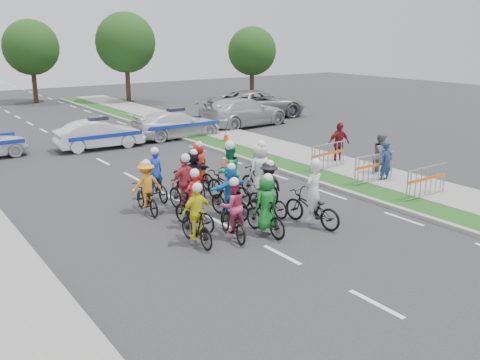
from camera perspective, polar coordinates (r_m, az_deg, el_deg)
ground at (r=13.32m, az=4.49°, el=-7.98°), size 90.00×90.00×0.00m
curb_right at (r=20.04m, az=6.78°, el=0.23°), size 0.20×60.00×0.12m
grass_strip at (r=20.49m, az=8.25°, el=0.51°), size 1.20×60.00×0.11m
sidewalk_right at (r=21.73m, az=11.73°, el=1.23°), size 2.40×60.00×0.13m
rider_0 at (r=15.14m, az=7.70°, el=-2.53°), size 0.98×2.01×1.96m
rider_1 at (r=14.34m, az=2.76°, el=-3.29°), size 0.74×1.66×1.74m
rider_2 at (r=14.11m, az=-0.80°, el=-3.79°), size 0.90×1.74×1.69m
rider_3 at (r=13.71m, az=-4.66°, el=-4.35°), size 0.85×1.60×1.68m
rider_4 at (r=15.91m, az=2.99°, el=-1.43°), size 0.99×1.72×1.71m
rider_5 at (r=15.64m, az=-1.06°, el=-1.54°), size 1.39×1.65×1.67m
rider_6 at (r=14.89m, az=-4.94°, el=-3.03°), size 0.85×1.77×1.74m
rider_7 at (r=17.21m, az=2.12°, el=0.26°), size 0.86×1.93×2.01m
rider_8 at (r=16.94m, az=-1.24°, el=-0.05°), size 1.02×2.10×2.06m
rider_9 at (r=16.15m, az=-5.87°, el=-1.07°), size 0.96×1.79×1.85m
rider_10 at (r=16.32m, az=-9.94°, el=-1.25°), size 0.97×1.68×1.68m
rider_11 at (r=17.54m, az=-5.02°, el=0.28°), size 1.33×1.59×1.67m
rider_12 at (r=17.63m, az=-9.08°, el=-0.21°), size 0.61×1.73×1.76m
rider_13 at (r=18.69m, az=-4.45°, el=1.10°), size 0.78×1.67×1.70m
police_car_1 at (r=26.02m, az=-14.78°, el=4.72°), size 4.11×1.61×1.33m
police_car_2 at (r=28.01m, az=-6.80°, el=5.92°), size 4.79×1.97×1.39m
civilian_sedan at (r=31.23m, az=0.37°, el=7.26°), size 5.96×3.01×1.66m
civilian_suv at (r=34.67m, az=1.93°, el=8.13°), size 6.63×3.83×1.74m
spectator_0 at (r=19.96m, az=15.31°, el=1.81°), size 0.58×0.40×1.53m
spectator_1 at (r=20.84m, az=14.84°, el=2.60°), size 0.97×0.86×1.67m
spectator_2 at (r=22.48m, az=10.48°, el=3.87°), size 1.07×0.57×1.74m
barrier_0 at (r=18.38m, az=19.23°, el=-0.33°), size 2.00×0.50×1.12m
barrier_1 at (r=19.69m, az=14.10°, el=1.10°), size 2.00×0.52×1.12m
barrier_2 at (r=21.25m, az=9.38°, el=2.40°), size 2.04×0.71×1.12m
cone_0 at (r=22.10m, az=-1.24°, el=2.53°), size 0.40×0.40×0.70m
cone_1 at (r=26.51m, az=-1.49°, el=4.70°), size 0.40×0.40×0.70m
tree_1 at (r=42.85m, az=-12.10°, el=14.13°), size 4.55×4.55×6.82m
tree_2 at (r=43.84m, az=1.30°, el=13.56°), size 3.85×3.85×5.77m
tree_4 at (r=44.75m, az=-21.41°, el=13.03°), size 4.20×4.20×6.30m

